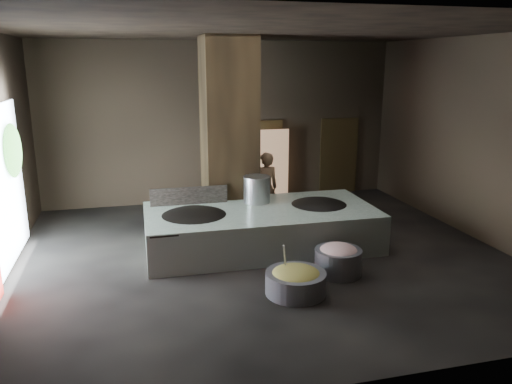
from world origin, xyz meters
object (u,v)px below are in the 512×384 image
object	(u,v)px
hearth_platform	(261,228)
wok_left	(194,219)
cook	(265,188)
wok_right	(319,209)
veg_basin	(296,283)
meat_basin	(338,262)
stock_pot	(257,190)

from	to	relation	value
hearth_platform	wok_left	distance (m)	1.49
cook	wok_right	bearing A→B (deg)	112.05
veg_basin	meat_basin	xyz separation A→B (m)	(1.05, 0.60, 0.05)
wok_right	wok_left	bearing A→B (deg)	-177.95
hearth_platform	wok_right	distance (m)	1.39
veg_basin	meat_basin	distance (m)	1.21
cook	meat_basin	size ratio (longest dim) A/B	2.02
wok_right	meat_basin	size ratio (longest dim) A/B	1.62
stock_pot	veg_basin	xyz separation A→B (m)	(-0.05, -2.92, -0.93)
hearth_platform	wok_left	xyz separation A→B (m)	(-1.45, -0.05, 0.32)
stock_pot	veg_basin	size ratio (longest dim) A/B	0.60
veg_basin	wok_left	bearing A→B (deg)	122.04
meat_basin	hearth_platform	bearing A→B (deg)	120.80
hearth_platform	veg_basin	size ratio (longest dim) A/B	4.63
wok_left	wok_right	size ratio (longest dim) A/B	1.07
wok_left	stock_pot	world-z (taller)	stock_pot
hearth_platform	veg_basin	world-z (taller)	hearth_platform
cook	wok_left	bearing A→B (deg)	32.50
wok_left	veg_basin	xyz separation A→B (m)	(1.45, -2.32, -0.55)
stock_pot	meat_basin	distance (m)	2.67
cook	veg_basin	size ratio (longest dim) A/B	1.70
cook	meat_basin	world-z (taller)	cook
wok_left	wok_right	world-z (taller)	wok_left
hearth_platform	meat_basin	size ratio (longest dim) A/B	5.53
cook	veg_basin	bearing A→B (deg)	75.77
wok_left	wok_right	xyz separation A→B (m)	(2.80, 0.10, 0.00)
hearth_platform	wok_left	world-z (taller)	wok_left
veg_basin	cook	bearing A→B (deg)	82.37
wok_right	cook	size ratio (longest dim) A/B	0.80
wok_right	cook	world-z (taller)	cook
cook	veg_basin	distance (m)	4.02
wok_left	stock_pot	distance (m)	1.66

